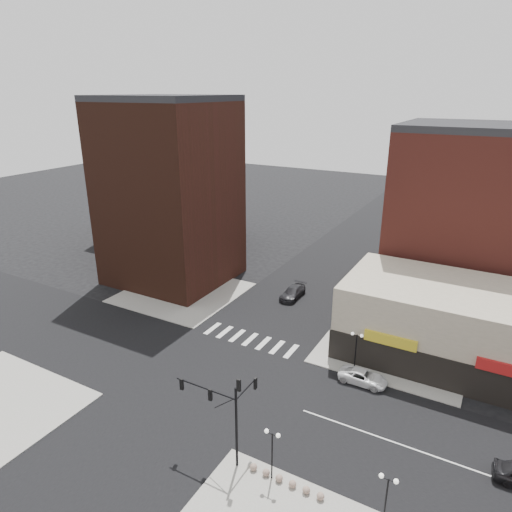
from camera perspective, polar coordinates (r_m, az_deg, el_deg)
The scene contains 16 objects.
ground at distance 46.30m, azimuth -5.87°, elevation -14.88°, with size 240.00×240.00×0.00m, color black.
road_ew at distance 46.29m, azimuth -5.87°, elevation -14.87°, with size 200.00×14.00×0.02m, color black.
road_ns at distance 46.29m, azimuth -5.87°, elevation -14.87°, with size 14.00×200.00×0.02m, color black.
sidewalk_nw at distance 64.03m, azimuth -9.16°, elevation -4.52°, with size 15.00×15.00×0.12m, color gray.
sidewalk_ne at distance 52.93m, azimuth 16.94°, elevation -10.79°, with size 15.00×15.00×0.12m, color gray.
building_nw at distance 65.78m, azimuth -10.73°, elevation 7.51°, with size 16.00×15.00×25.00m, color #3C1D13.
building_nw_low at distance 86.95m, azimuth -10.63°, elevation 6.16°, with size 20.00×18.00×12.00m, color #3C1D13.
building_ne_midrise at distance 62.24m, azimuth 25.15°, elevation 3.79°, with size 18.00×15.00×22.00m, color maroon.
building_ne_row at distance 51.25m, azimuth 24.59°, elevation -8.76°, with size 24.20×12.20×8.00m.
traffic_signal at distance 34.85m, azimuth -3.59°, elevation -18.04°, with size 5.59×3.09×7.77m.
street_lamp_se_a at distance 34.38m, azimuth 2.04°, elevation -22.30°, with size 1.22×0.32×4.16m.
street_lamp_se_b at distance 32.61m, azimuth 16.10°, elevation -26.18°, with size 1.22×0.32×4.16m.
street_lamp_ne at distance 46.28m, azimuth 12.44°, elevation -10.47°, with size 1.22×0.32×4.16m.
bollard_row at distance 36.06m, azimuth 3.75°, elevation -26.27°, with size 5.79×0.54×0.54m.
white_suv at distance 46.18m, azimuth 13.23°, elevation -14.51°, with size 2.13×4.62×1.28m, color white.
dark_sedan_north at distance 61.75m, azimuth 4.62°, elevation -4.56°, with size 2.11×5.19×1.51m, color black.
Camera 1 is at (22.37, -30.69, 26.47)m, focal length 32.00 mm.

